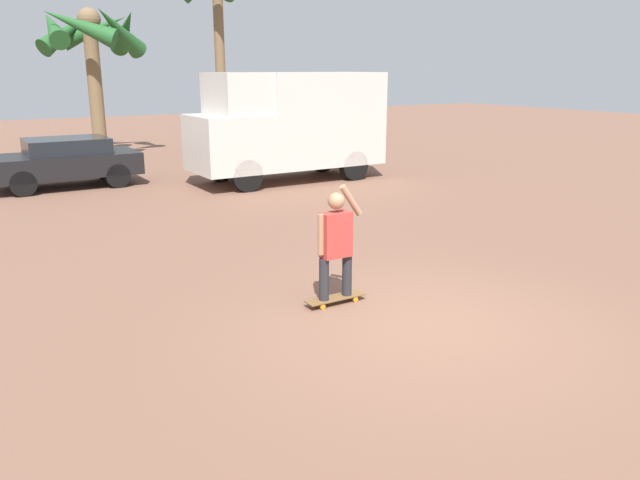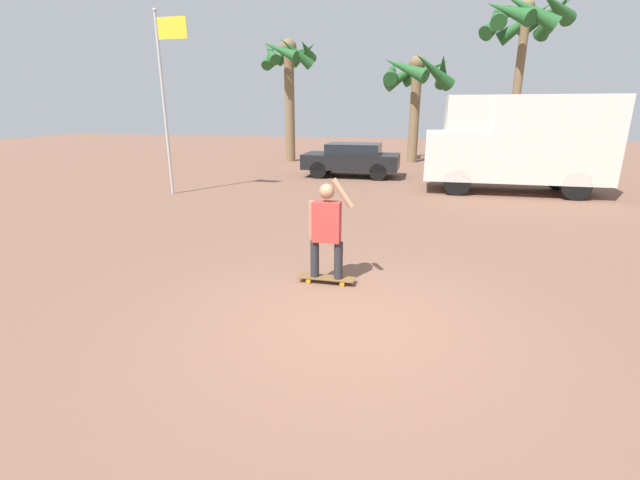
% 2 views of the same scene
% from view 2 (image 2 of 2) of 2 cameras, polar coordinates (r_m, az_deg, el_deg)
% --- Properties ---
extents(ground_plane, '(80.00, 80.00, 0.00)m').
position_cam_2_polar(ground_plane, '(5.81, 3.84, -10.71)').
color(ground_plane, brown).
extents(skateboard, '(0.92, 0.24, 0.10)m').
position_cam_2_polar(skateboard, '(6.97, 0.86, -5.11)').
color(skateboard, brown).
rests_on(skateboard, ground_plane).
extents(person_skateboarder, '(0.72, 0.24, 1.63)m').
position_cam_2_polar(person_skateboarder, '(6.69, 0.88, 1.95)').
color(person_skateboarder, '#28282D').
rests_on(person_skateboarder, skateboard).
extents(camper_van, '(5.72, 2.13, 3.16)m').
position_cam_2_polar(camper_van, '(15.93, 24.96, 11.87)').
color(camper_van, black).
rests_on(camper_van, ground_plane).
extents(parked_car_black, '(3.95, 1.92, 1.38)m').
position_cam_2_polar(parked_car_black, '(18.33, 4.27, 10.77)').
color(parked_car_black, black).
rests_on(parked_car_black, ground_plane).
extents(palm_tree_near_van, '(4.28, 4.24, 7.87)m').
position_cam_2_polar(palm_tree_near_van, '(24.19, 25.73, 24.74)').
color(palm_tree_near_van, brown).
rests_on(palm_tree_near_van, ground_plane).
extents(palm_tree_center_background, '(3.90, 4.07, 5.55)m').
position_cam_2_polar(palm_tree_center_background, '(24.14, 12.79, 20.48)').
color(palm_tree_center_background, brown).
rests_on(palm_tree_center_background, ground_plane).
extents(palm_tree_far_left, '(3.17, 3.20, 6.28)m').
position_cam_2_polar(palm_tree_far_left, '(24.20, -4.24, 22.25)').
color(palm_tree_far_left, brown).
rests_on(palm_tree_far_left, ground_plane).
extents(flagpole, '(1.07, 0.12, 5.64)m').
position_cam_2_polar(flagpole, '(15.06, -19.89, 18.33)').
color(flagpole, '#B7B7BC').
rests_on(flagpole, ground_plane).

